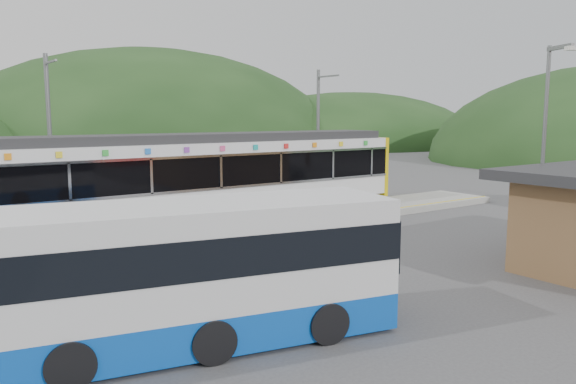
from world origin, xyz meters
TOP-DOWN VIEW (x-y plane):
  - ground at (0.00, 0.00)m, footprint 120.00×120.00m
  - hills at (6.19, 5.29)m, footprint 146.00×149.00m
  - platform at (0.00, 3.30)m, footprint 26.00×3.20m
  - yellow_line at (0.00, 2.00)m, footprint 26.00×0.10m
  - train at (-1.83, 6.00)m, footprint 20.44×3.01m
  - catenary_mast_west at (-7.00, 8.56)m, footprint 0.18×1.80m
  - catenary_mast_east at (7.00, 8.56)m, footprint 0.18×1.80m
  - bus at (-8.81, -5.70)m, footprint 10.62×4.53m
  - lamp_post at (4.36, -6.22)m, footprint 0.57×1.21m

SIDE VIEW (x-z plane):
  - ground at x=0.00m, z-range 0.00..0.00m
  - hills at x=6.19m, z-range -13.00..13.00m
  - platform at x=0.00m, z-range 0.00..0.30m
  - yellow_line at x=0.00m, z-range 0.30..0.31m
  - bus at x=-8.81m, z-range -0.05..2.77m
  - train at x=-1.83m, z-range 0.19..3.93m
  - catenary_mast_west at x=-7.00m, z-range 0.15..7.15m
  - catenary_mast_east at x=7.00m, z-range 0.15..7.15m
  - lamp_post at x=4.36m, z-range 0.63..7.28m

